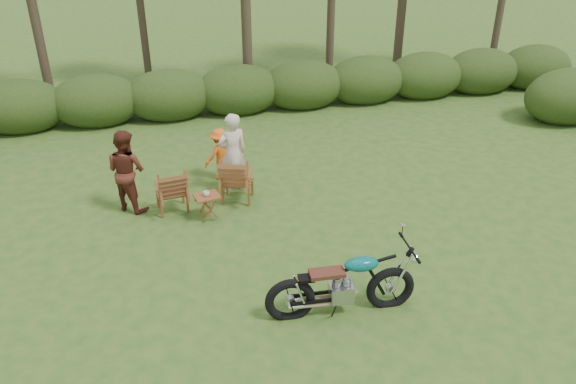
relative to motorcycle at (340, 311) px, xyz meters
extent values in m
plane|color=#2A4F1A|center=(-0.01, 0.39, 0.00)|extent=(80.00, 80.00, 0.00)
ellipsoid|color=#243714|center=(-6.01, 9.39, 0.63)|extent=(2.52, 1.68, 1.51)
ellipsoid|color=#243714|center=(-4.01, 9.39, 0.63)|extent=(2.52, 1.68, 1.51)
ellipsoid|color=#243714|center=(-2.01, 9.39, 0.63)|extent=(2.52, 1.68, 1.51)
ellipsoid|color=#243714|center=(-0.01, 9.39, 0.63)|extent=(2.52, 1.68, 1.51)
ellipsoid|color=#243714|center=(1.99, 9.39, 0.63)|extent=(2.52, 1.68, 1.51)
ellipsoid|color=#243714|center=(3.99, 9.39, 0.63)|extent=(2.52, 1.68, 1.51)
ellipsoid|color=#243714|center=(5.99, 9.39, 0.63)|extent=(2.52, 1.68, 1.51)
ellipsoid|color=#243714|center=(7.99, 9.39, 0.63)|extent=(2.52, 1.68, 1.51)
ellipsoid|color=#243714|center=(9.99, 9.39, 0.63)|extent=(2.52, 1.68, 1.51)
ellipsoid|color=#243714|center=(8.99, 6.39, 0.68)|extent=(2.70, 1.80, 1.62)
imported|color=beige|center=(-1.66, 3.32, 0.57)|extent=(0.16, 0.16, 0.10)
imported|color=beige|center=(-0.96, 4.35, 0.00)|extent=(0.75, 0.59, 1.79)
imported|color=#542218|center=(-3.14, 4.14, 0.00)|extent=(1.05, 1.04, 1.71)
imported|color=#E85A15|center=(-1.14, 5.05, 0.00)|extent=(0.89, 0.74, 1.20)
camera|label=1|loc=(-2.46, -6.46, 5.78)|focal=35.00mm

